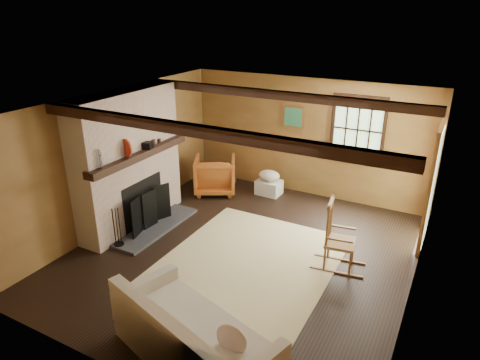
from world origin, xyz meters
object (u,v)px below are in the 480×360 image
Objects in this scene: sofa at (191,342)px; armchair at (215,175)px; laundry_basket at (269,187)px; fireplace at (130,166)px; rocking_chair at (338,240)px.

sofa is 4.70m from armchair.
laundry_basket is at bearing 121.15° from sofa.
armchair is at bearing -157.74° from laundry_basket.
laundry_basket is (-1.16, 4.57, -0.14)m from sofa.
fireplace is at bearing -124.92° from laundry_basket.
sofa is at bearing 153.68° from rocking_chair.
fireplace reaches higher than sofa.
laundry_basket is at bearing 55.08° from fireplace.
armchair is at bearing 135.03° from sofa.
armchair is at bearing 55.26° from rocking_chair.
laundry_basket is 0.59× the size of armchair.
rocking_chair is at bearing -44.33° from laundry_basket.
armchair reaches higher than laundry_basket.
laundry_basket is (-2.01, 1.97, -0.31)m from rocking_chair.
fireplace reaches higher than armchair.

